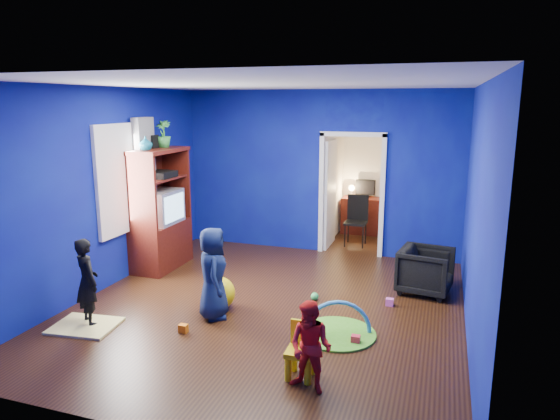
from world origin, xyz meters
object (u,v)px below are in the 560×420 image
(armchair, at_px, (426,271))
(vase, at_px, (145,143))
(child_navy, at_px, (213,273))
(crt_tv, at_px, (162,207))
(tv_armoire, at_px, (160,209))
(study_desk, at_px, (364,216))
(play_mat, at_px, (337,333))
(child_black, at_px, (87,282))
(folding_chair, at_px, (356,222))
(toddler_red, at_px, (311,347))
(hopper_ball, at_px, (219,293))
(kid_chair, at_px, (301,354))

(armchair, xyz_separation_m, vase, (-4.19, -0.47, 1.74))
(child_navy, bearing_deg, armchair, -84.05)
(armchair, bearing_deg, child_navy, 133.11)
(child_navy, relative_size, crt_tv, 1.67)
(vase, height_order, tv_armoire, vase)
(study_desk, bearing_deg, play_mat, -84.58)
(tv_armoire, bearing_deg, armchair, 2.37)
(child_black, height_order, folding_chair, child_black)
(child_black, distance_m, folding_chair, 5.12)
(toddler_red, relative_size, tv_armoire, 0.45)
(toddler_red, height_order, crt_tv, crt_tv)
(child_black, relative_size, vase, 5.16)
(toddler_red, xyz_separation_m, hopper_ball, (-1.64, 1.47, -0.23))
(vase, relative_size, play_mat, 0.23)
(child_black, xyz_separation_m, hopper_ball, (1.31, 0.91, -0.33))
(tv_armoire, height_order, crt_tv, tv_armoire)
(vase, bearing_deg, folding_chair, 42.40)
(play_mat, bearing_deg, vase, 159.43)
(armchair, height_order, hopper_ball, armchair)
(hopper_ball, distance_m, play_mat, 1.67)
(child_black, bearing_deg, child_navy, -122.40)
(study_desk, bearing_deg, kid_chair, -87.01)
(child_navy, distance_m, crt_tv, 2.29)
(vase, relative_size, folding_chair, 0.23)
(armchair, bearing_deg, child_black, 130.35)
(toddler_red, distance_m, study_desk, 6.01)
(toddler_red, bearing_deg, hopper_ball, 149.67)
(crt_tv, bearing_deg, toddler_red, -40.46)
(child_black, distance_m, vase, 2.45)
(vase, bearing_deg, kid_chair, -35.86)
(armchair, height_order, play_mat, armchair)
(child_navy, relative_size, vase, 5.54)
(vase, bearing_deg, study_desk, 51.42)
(child_black, height_order, play_mat, child_black)
(study_desk, height_order, folding_chair, folding_chair)
(vase, distance_m, tv_armoire, 1.13)
(tv_armoire, bearing_deg, study_desk, 48.92)
(child_black, relative_size, kid_chair, 2.18)
(kid_chair, height_order, play_mat, kid_chair)
(child_navy, bearing_deg, folding_chair, -44.93)
(crt_tv, distance_m, kid_chair, 4.08)
(study_desk, bearing_deg, toddler_red, -85.68)
(play_mat, height_order, study_desk, study_desk)
(child_black, height_order, kid_chair, child_black)
(play_mat, distance_m, study_desk, 4.80)
(toddler_red, relative_size, folding_chair, 0.97)
(tv_armoire, bearing_deg, crt_tv, 0.00)
(kid_chair, xyz_separation_m, folding_chair, (-0.30, 4.83, 0.21))
(toddler_red, height_order, folding_chair, folding_chair)
(armchair, height_order, toddler_red, toddler_red)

